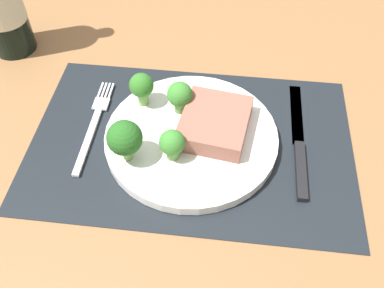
# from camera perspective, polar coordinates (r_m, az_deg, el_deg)

# --- Properties ---
(ground_plane) EXTENTS (1.40, 1.10, 0.03)m
(ground_plane) POSITION_cam_1_polar(r_m,az_deg,el_deg) (0.64, -0.09, -0.58)
(ground_plane) COLOR brown
(placemat) EXTENTS (0.48, 0.31, 0.00)m
(placemat) POSITION_cam_1_polar(r_m,az_deg,el_deg) (0.63, -0.09, 0.37)
(placemat) COLOR black
(placemat) RESTS_ON ground_plane
(plate) EXTENTS (0.26, 0.26, 0.02)m
(plate) POSITION_cam_1_polar(r_m,az_deg,el_deg) (0.62, -0.09, 0.93)
(plate) COLOR white
(plate) RESTS_ON placemat
(steak) EXTENTS (0.11, 0.12, 0.03)m
(steak) POSITION_cam_1_polar(r_m,az_deg,el_deg) (0.61, 3.11, 2.90)
(steak) COLOR #8C5647
(steak) RESTS_ON plate
(broccoli_center) EXTENTS (0.04, 0.04, 0.05)m
(broccoli_center) POSITION_cam_1_polar(r_m,az_deg,el_deg) (0.63, -1.68, 6.65)
(broccoli_center) COLOR #5B8942
(broccoli_center) RESTS_ON plate
(broccoli_near_steak) EXTENTS (0.04, 0.04, 0.06)m
(broccoli_near_steak) POSITION_cam_1_polar(r_m,az_deg,el_deg) (0.64, -6.89, 7.80)
(broccoli_near_steak) COLOR #6B994C
(broccoli_near_steak) RESTS_ON plate
(broccoli_front_edge) EXTENTS (0.05, 0.05, 0.07)m
(broccoli_front_edge) POSITION_cam_1_polar(r_m,az_deg,el_deg) (0.56, -9.17, 0.76)
(broccoli_front_edge) COLOR #6B994C
(broccoli_front_edge) RESTS_ON plate
(broccoli_near_fork) EXTENTS (0.04, 0.04, 0.05)m
(broccoli_near_fork) POSITION_cam_1_polar(r_m,az_deg,el_deg) (0.57, -2.72, 0.08)
(broccoli_near_fork) COLOR #5B8942
(broccoli_near_fork) RESTS_ON plate
(fork) EXTENTS (0.02, 0.19, 0.01)m
(fork) POSITION_cam_1_polar(r_m,az_deg,el_deg) (0.66, -13.23, 2.68)
(fork) COLOR silver
(fork) RESTS_ON placemat
(knife) EXTENTS (0.02, 0.23, 0.01)m
(knife) POSITION_cam_1_polar(r_m,az_deg,el_deg) (0.64, 14.41, -0.29)
(knife) COLOR black
(knife) RESTS_ON placemat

